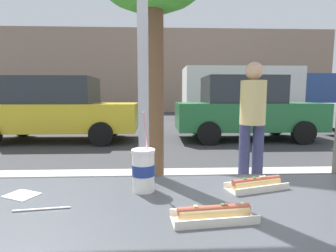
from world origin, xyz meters
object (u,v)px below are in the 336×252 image
object	(u,v)px
soda_cup_right	(143,169)
hotdog_tray_far	(256,184)
parked_car_green	(245,109)
pedestrian	(252,117)
hotdog_tray_near	(214,214)
parked_car_yellow	(56,109)
box_truck	(255,92)

from	to	relation	value
soda_cup_right	hotdog_tray_far	size ratio (longest dim) A/B	1.20
parked_car_green	hotdog_tray_far	bearing A→B (deg)	-108.39
hotdog_tray_far	pedestrian	distance (m)	2.36
soda_cup_right	hotdog_tray_far	bearing A→B (deg)	-0.06
hotdog_tray_far	hotdog_tray_near	bearing A→B (deg)	-131.75
hotdog_tray_far	parked_car_green	bearing A→B (deg)	71.61
soda_cup_right	parked_car_yellow	world-z (taller)	parked_car_yellow
parked_car_green	box_truck	size ratio (longest dim) A/B	0.57
soda_cup_right	box_truck	distance (m)	13.00
hotdog_tray_far	parked_car_yellow	xyz separation A→B (m)	(-3.37, 6.65, -0.04)
parked_car_yellow	parked_car_green	bearing A→B (deg)	0.00
soda_cup_right	box_truck	world-z (taller)	box_truck
box_truck	pedestrian	world-z (taller)	box_truck
parked_car_yellow	parked_car_green	distance (m)	5.58
hotdog_tray_near	parked_car_yellow	bearing A→B (deg)	114.31
hotdog_tray_near	parked_car_yellow	size ratio (longest dim) A/B	0.06
soda_cup_right	parked_car_yellow	bearing A→B (deg)	113.48
parked_car_yellow	hotdog_tray_far	bearing A→B (deg)	-63.13
box_truck	soda_cup_right	bearing A→B (deg)	-112.63
hotdog_tray_near	hotdog_tray_far	xyz separation A→B (m)	(0.24, 0.27, -0.00)
parked_car_yellow	box_truck	xyz separation A→B (m)	(7.88, 5.34, 0.58)
hotdog_tray_near	hotdog_tray_far	world-z (taller)	same
hotdog_tray_near	box_truck	bearing A→B (deg)	68.78
parked_car_green	pedestrian	size ratio (longest dim) A/B	2.57
box_truck	pedestrian	bearing A→B (deg)	-110.84
hotdog_tray_far	parked_car_green	distance (m)	7.00
parked_car_yellow	box_truck	distance (m)	9.54
soda_cup_right	parked_car_green	distance (m)	7.17
parked_car_green	pedestrian	world-z (taller)	parked_car_green
parked_car_yellow	parked_car_green	size ratio (longest dim) A/B	1.11
hotdog_tray_far	box_truck	xyz separation A→B (m)	(4.52, 11.99, 0.54)
hotdog_tray_near	box_truck	xyz separation A→B (m)	(4.76, 12.26, 0.54)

